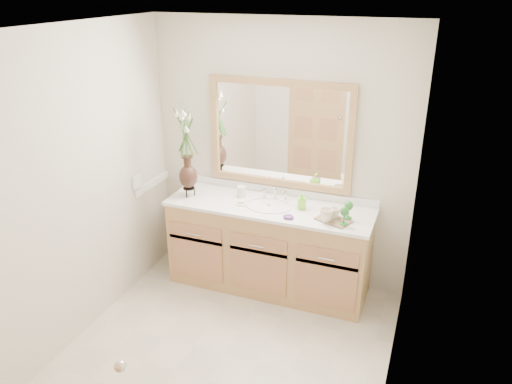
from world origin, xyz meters
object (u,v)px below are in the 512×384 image
at_px(flower_vase, 186,139).
at_px(soap_bottle, 302,201).
at_px(tumbler, 241,191).
at_px(tray, 334,220).

xyz_separation_m(flower_vase, soap_bottle, (1.04, 0.10, -0.47)).
distance_m(flower_vase, tumbler, 0.69).
relative_size(flower_vase, tray, 2.93).
bearing_deg(tumbler, flower_vase, -161.11).
distance_m(tumbler, soap_bottle, 0.59).
bearing_deg(tumbler, soap_bottle, -5.57).
bearing_deg(tray, soap_bottle, 179.08).
relative_size(flower_vase, soap_bottle, 5.70).
height_order(flower_vase, tray, flower_vase).
bearing_deg(soap_bottle, tray, -45.79).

